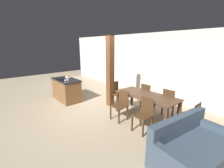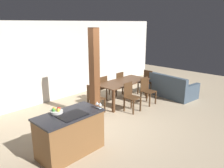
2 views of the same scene
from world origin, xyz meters
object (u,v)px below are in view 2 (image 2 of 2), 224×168
object	(u,v)px
dining_chair_near_left	(131,96)
dining_chair_near_right	(147,90)
wine_glass_near	(100,104)
dining_chair_far_right	(117,83)
fruit_bowl	(56,111)
dining_chair_head_end	(94,98)
timber_post	(94,74)
kitchen_island	(70,133)
wine_glass_middle	(97,103)
dining_table	(123,84)
dining_chair_far_left	(101,88)
dining_chair_foot_end	(146,82)
couch	(171,89)

from	to	relation	value
dining_chair_near_left	dining_chair_near_right	xyz separation A→B (m)	(0.85, 0.00, 0.00)
wine_glass_near	dining_chair_far_right	xyz separation A→B (m)	(2.89, 2.11, -0.52)
fruit_bowl	dining_chair_head_end	size ratio (longest dim) A/B	0.29
dining_chair_near_right	timber_post	world-z (taller)	timber_post
kitchen_island	wine_glass_middle	bearing A→B (deg)	-17.39
dining_table	dining_chair_near_right	size ratio (longest dim) A/B	2.15
wine_glass_middle	fruit_bowl	bearing A→B (deg)	152.92
dining_chair_far_left	wine_glass_near	bearing A→B (deg)	46.06
fruit_bowl	dining_chair_near_left	size ratio (longest dim) A/B	0.29
dining_chair_near_left	dining_chair_head_end	size ratio (longest dim) A/B	1.00
dining_chair_near_right	timber_post	xyz separation A→B (m)	(-1.89, 0.47, 0.79)
kitchen_island	dining_chair_head_end	xyz separation A→B (m)	(1.74, 1.17, 0.03)
fruit_bowl	dining_chair_near_left	distance (m)	2.85
wine_glass_middle	dining_chair_near_left	size ratio (longest dim) A/B	0.15
dining_chair_far_left	dining_table	bearing A→B (deg)	122.93
kitchen_island	wine_glass_near	size ratio (longest dim) A/B	10.01
dining_table	dining_chair_head_end	distance (m)	1.33
dining_chair_near_right	timber_post	bearing A→B (deg)	165.95
timber_post	dining_table	bearing A→B (deg)	7.22
dining_chair_far_left	dining_chair_foot_end	distance (m)	1.87
fruit_bowl	dining_chair_far_right	distance (m)	4.02
dining_chair_near_left	dining_chair_foot_end	xyz separation A→B (m)	(1.75, 0.66, 0.00)
dining_table	dining_chair_far_right	world-z (taller)	dining_chair_far_right
dining_chair_far_left	couch	world-z (taller)	dining_chair_far_left
dining_chair_far_right	dining_chair_head_end	world-z (taller)	same
kitchen_island	dining_chair_head_end	world-z (taller)	kitchen_island
fruit_bowl	dining_table	bearing A→B (deg)	16.81
dining_table	dining_chair_far_left	xyz separation A→B (m)	(-0.43, 0.66, -0.17)
wine_glass_near	wine_glass_middle	bearing A→B (deg)	90.00
dining_chair_far_right	dining_table	bearing A→B (deg)	57.07
couch	timber_post	distance (m)	3.42
wine_glass_near	dining_chair_near_left	xyz separation A→B (m)	(2.03, 0.79, -0.52)
dining_chair_far_right	dining_chair_near_left	bearing A→B (deg)	57.07
kitchen_island	dining_chair_foot_end	world-z (taller)	kitchen_island
dining_chair_far_right	timber_post	distance (m)	2.22
dining_chair_near_left	dining_chair_far_right	world-z (taller)	same
dining_chair_near_left	timber_post	xyz separation A→B (m)	(-1.04, 0.47, 0.79)
fruit_bowl	couch	world-z (taller)	fruit_bowl
dining_chair_head_end	dining_chair_near_right	bearing A→B (deg)	-110.68
dining_chair_head_end	dining_chair_far_right	bearing A→B (deg)	-69.32
dining_chair_near_left	dining_chair_far_right	xyz separation A→B (m)	(0.85, 1.32, 0.00)
dining_table	dining_chair_foot_end	distance (m)	1.33
fruit_bowl	dining_chair_far_left	distance (m)	3.27
dining_chair_near_left	couch	world-z (taller)	dining_chair_near_left
dining_chair_near_left	dining_chair_head_end	xyz separation A→B (m)	(-0.89, 0.66, 0.00)
fruit_bowl	dining_chair_head_end	xyz separation A→B (m)	(1.90, 0.97, -0.46)
dining_chair_far_right	fruit_bowl	bearing A→B (deg)	24.12
dining_chair_head_end	kitchen_island	bearing A→B (deg)	123.96
kitchen_island	timber_post	distance (m)	2.05
dining_table	timber_post	distance (m)	1.60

